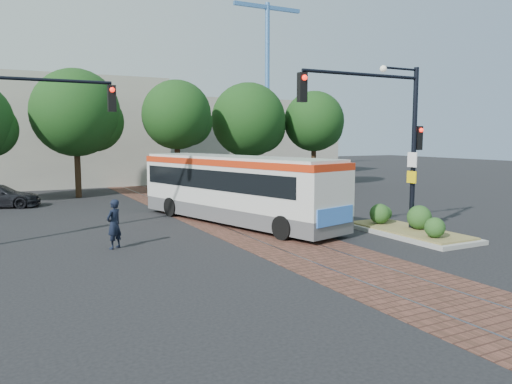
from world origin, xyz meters
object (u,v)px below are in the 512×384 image
traffic_island (407,226)px  city_bus (235,186)px  signal_pole_main (390,123)px  officer (114,224)px  signal_pole_left (10,131)px

traffic_island → city_bus: bearing=132.1°
traffic_island → signal_pole_main: bearing=174.6°
signal_pole_main → city_bus: bearing=126.2°
city_bus → signal_pole_main: signal_pole_main is taller
signal_pole_main → officer: bearing=164.7°
officer → signal_pole_left: bearing=-74.9°
officer → city_bus: bearing=167.9°
traffic_island → officer: bearing=165.6°
signal_pole_main → officer: signal_pole_main is taller
traffic_island → signal_pole_left: signal_pole_left is taller
city_bus → officer: bearing=-170.5°
city_bus → signal_pole_left: (-8.46, -0.35, 2.28)m
traffic_island → signal_pole_main: signal_pole_main is taller
traffic_island → signal_pole_main: size_ratio=0.87×
city_bus → signal_pole_left: bearing=167.2°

